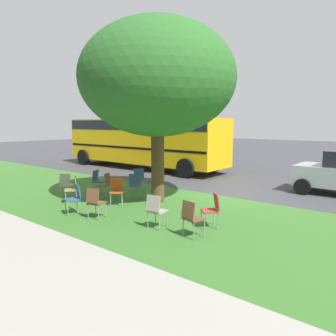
# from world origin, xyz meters

# --- Properties ---
(ground) EXTENTS (80.00, 80.00, 0.00)m
(ground) POSITION_xyz_m (0.00, 0.00, 0.00)
(ground) COLOR #424247
(grass_verge) EXTENTS (48.00, 6.00, 0.01)m
(grass_verge) POSITION_xyz_m (0.00, 3.20, 0.00)
(grass_verge) COLOR #3D752D
(grass_verge) RESTS_ON ground
(sidewalk_strip) EXTENTS (48.00, 2.80, 0.01)m
(sidewalk_strip) POSITION_xyz_m (0.00, 7.60, 0.00)
(sidewalk_strip) COLOR #ADA89E
(sidewalk_strip) RESTS_ON ground
(street_tree) EXTENTS (5.07, 5.07, 5.95)m
(street_tree) POSITION_xyz_m (1.35, 2.31, 4.06)
(street_tree) COLOR brown
(street_tree) RESTS_ON ground
(chair_0) EXTENTS (0.50, 0.51, 0.88)m
(chair_0) POSITION_xyz_m (1.41, 4.92, 0.52)
(chair_0) COLOR brown
(chair_0) RESTS_ON ground
(chair_1) EXTENTS (0.59, 0.59, 0.88)m
(chair_1) POSITION_xyz_m (-1.51, 3.52, 0.52)
(chair_1) COLOR #B7332D
(chair_1) RESTS_ON ground
(chair_2) EXTENTS (0.58, 0.58, 0.88)m
(chair_2) POSITION_xyz_m (2.34, 2.40, 0.52)
(chair_2) COLOR #335184
(chair_2) RESTS_ON ground
(chair_3) EXTENTS (0.58, 0.58, 0.88)m
(chair_3) POSITION_xyz_m (3.20, 1.34, 0.52)
(chair_3) COLOR #335184
(chair_3) RESTS_ON ground
(chair_4) EXTENTS (0.58, 0.58, 0.88)m
(chair_4) POSITION_xyz_m (3.47, 4.20, 0.52)
(chair_4) COLOR olive
(chair_4) RESTS_ON ground
(chair_5) EXTENTS (0.59, 0.59, 0.88)m
(chair_5) POSITION_xyz_m (2.12, 3.48, 0.52)
(chair_5) COLOR #C64C1E
(chair_5) RESTS_ON ground
(chair_6) EXTENTS (0.49, 0.50, 0.88)m
(chair_6) POSITION_xyz_m (-1.52, 4.45, 0.52)
(chair_6) COLOR brown
(chair_6) RESTS_ON ground
(chair_7) EXTENTS (0.55, 0.54, 0.88)m
(chair_7) POSITION_xyz_m (4.02, 2.70, 0.52)
(chair_7) COLOR #335184
(chair_7) RESTS_ON ground
(chair_8) EXTENTS (0.56, 0.55, 0.88)m
(chair_8) POSITION_xyz_m (3.23, 3.03, 0.52)
(chair_8) COLOR brown
(chair_8) RESTS_ON ground
(chair_9) EXTENTS (0.46, 0.46, 0.88)m
(chair_9) POSITION_xyz_m (-0.45, 4.50, 0.52)
(chair_9) COLOR #ADA393
(chair_9) RESTS_ON ground
(chair_10) EXTENTS (0.54, 0.55, 0.88)m
(chair_10) POSITION_xyz_m (2.29, 4.96, 0.52)
(chair_10) COLOR #335184
(chair_10) RESTS_ON ground
(chair_11) EXTENTS (0.55, 0.56, 0.88)m
(chair_11) POSITION_xyz_m (4.26, 3.91, 0.52)
(chair_11) COLOR #ADA393
(chair_11) RESTS_ON ground
(school_bus) EXTENTS (10.40, 2.80, 2.88)m
(school_bus) POSITION_xyz_m (7.38, -3.37, 1.76)
(school_bus) COLOR yellow
(school_bus) RESTS_ON ground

